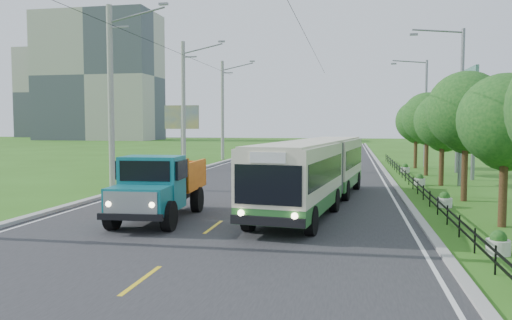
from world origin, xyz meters
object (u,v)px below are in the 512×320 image
(pole_mid, at_px, (184,105))
(tree_second, at_px, (506,125))
(tree_fourth, at_px, (443,124))
(dump_truck, at_px, (160,183))
(pole_near, at_px, (111,96))
(tree_back, at_px, (417,124))
(streetlight_mid, at_px, (459,101))
(planter_far, at_px, (405,169))
(pole_far, at_px, (223,110))
(streetlight_far, at_px, (424,109))
(billboard_right, at_px, (466,98))
(tree_third, at_px, (467,115))
(tree_fifth, at_px, (428,120))
(planter_near, at_px, (444,201))
(billboard_left, at_px, (182,121))
(bus, at_px, (316,168))
(planter_mid, at_px, (420,180))
(planter_front, at_px, (498,244))

(pole_mid, bearing_deg, tree_second, -46.15)
(tree_fourth, xyz_separation_m, dump_truck, (-12.21, -13.10, -2.21))
(pole_near, distance_m, tree_back, 24.98)
(tree_back, relative_size, streetlight_mid, 0.61)
(tree_fourth, bearing_deg, planter_far, 99.08)
(pole_far, bearing_deg, tree_fourth, -46.15)
(streetlight_far, bearing_deg, streetlight_mid, -90.00)
(tree_fourth, distance_m, billboard_right, 6.59)
(streetlight_mid, xyz_separation_m, billboard_right, (1.66, 6.00, 0.44))
(billboard_right, bearing_deg, tree_third, -101.64)
(tree_fifth, height_order, planter_near, tree_fifth)
(pole_near, bearing_deg, billboard_left, 94.72)
(pole_near, distance_m, billboard_right, 23.32)
(tree_second, distance_m, bus, 7.67)
(tree_fifth, bearing_deg, streetlight_far, 84.29)
(tree_fifth, bearing_deg, planter_far, 124.05)
(pole_mid, relative_size, billboard_left, 1.92)
(tree_fourth, relative_size, streetlight_far, 0.60)
(pole_near, bearing_deg, tree_second, -20.74)
(tree_third, relative_size, planter_mid, 8.96)
(tree_fifth, bearing_deg, pole_far, 144.64)
(pole_mid, distance_m, streetlight_far, 20.16)
(billboard_left, height_order, dump_truck, billboard_left)
(planter_near, relative_size, planter_far, 1.00)
(pole_mid, bearing_deg, tree_back, 15.84)
(tree_back, xyz_separation_m, streetlight_mid, (0.79, -12.14, 1.25))
(pole_mid, bearing_deg, pole_far, 90.00)
(pole_mid, xyz_separation_m, tree_fourth, (18.12, -6.86, -1.51))
(planter_near, xyz_separation_m, billboard_left, (-18.10, 18.00, 3.58))
(pole_far, distance_m, streetlight_mid, 26.80)
(pole_far, bearing_deg, billboard_right, -32.30)
(bus, xyz_separation_m, dump_truck, (-5.48, -4.28, -0.31))
(pole_near, height_order, tree_fourth, pole_near)
(planter_mid, bearing_deg, planter_near, -90.00)
(billboard_left, bearing_deg, pole_far, 82.17)
(planter_mid, bearing_deg, tree_second, -83.95)
(pole_mid, bearing_deg, streetlight_mid, -20.32)
(planter_near, bearing_deg, streetlight_far, 84.70)
(pole_mid, height_order, streetlight_mid, pole_mid)
(planter_mid, height_order, dump_truck, dump_truck)
(billboard_right, distance_m, dump_truck, 24.29)
(streetlight_mid, height_order, dump_truck, streetlight_mid)
(planter_far, distance_m, billboard_right, 6.58)
(billboard_left, height_order, bus, billboard_left)
(planter_near, bearing_deg, tree_back, 86.43)
(planter_near, bearing_deg, tree_fifth, 84.92)
(tree_second, height_order, billboard_right, billboard_right)
(planter_near, distance_m, planter_mid, 8.00)
(planter_mid, bearing_deg, streetlight_far, 81.70)
(streetlight_mid, relative_size, planter_front, 13.54)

